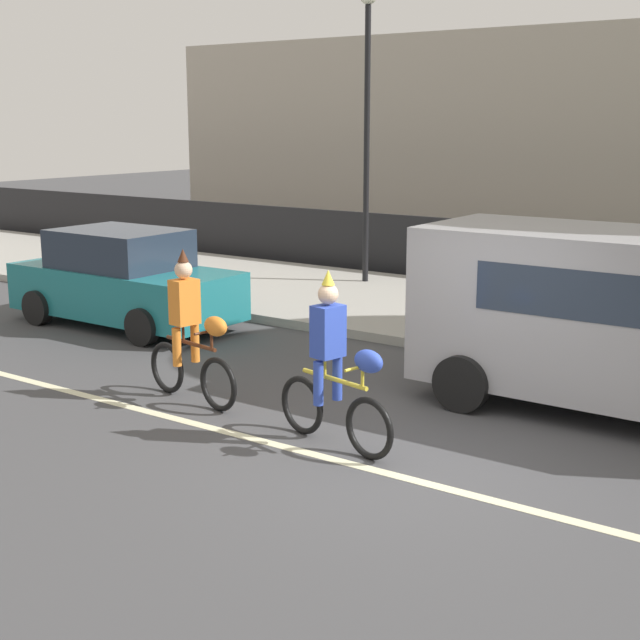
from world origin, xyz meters
name	(u,v)px	position (x,y,z in m)	size (l,w,h in m)	color
ground_plane	(413,459)	(0.00, 0.00, 0.00)	(80.00, 80.00, 0.00)	#424244
road_centre_line	(388,474)	(0.00, -0.50, 0.00)	(36.00, 0.14, 0.01)	beige
sidewalk_curb	(609,332)	(0.00, 6.50, 0.07)	(60.00, 5.00, 0.15)	#9E9B93
parade_cyclist_orange	(191,336)	(-3.20, 0.11, 0.84)	(1.71, 0.53, 1.92)	black
parade_cyclist_cobalt	(335,371)	(-0.87, -0.16, 0.84)	(1.69, 0.56, 1.92)	black
parked_car_teal	(124,280)	(-7.09, 2.62, 0.78)	(4.10, 1.92, 1.64)	#1E727A
street_lamp_post	(367,92)	(-5.53, 7.87, 3.99)	(0.36, 0.36, 5.86)	black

